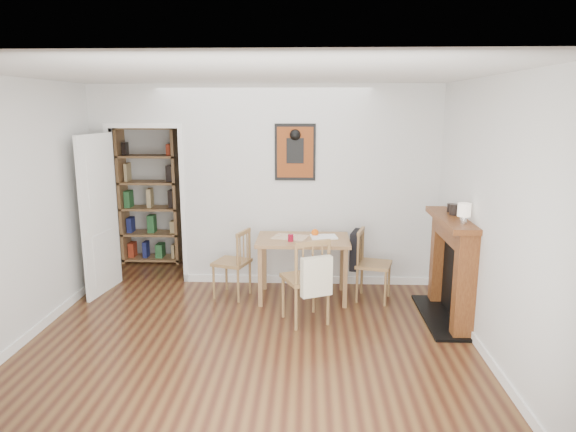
{
  "coord_description": "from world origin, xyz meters",
  "views": [
    {
      "loc": [
        0.58,
        -5.2,
        2.32
      ],
      "look_at": [
        0.34,
        0.6,
        1.08
      ],
      "focal_mm": 32.0,
      "sensor_mm": 36.0,
      "label": 1
    }
  ],
  "objects_px": {
    "chair_left": "(232,263)",
    "bookshelf": "(150,196)",
    "notebook": "(324,237)",
    "dining_table": "(303,246)",
    "chair_right": "(372,264)",
    "ceramic_jar_a": "(454,210)",
    "ceramic_jar_b": "(450,208)",
    "fireplace": "(452,265)",
    "red_glass": "(291,238)",
    "chair_front": "(306,279)",
    "orange_fruit": "(315,233)",
    "mantel_lamp": "(464,211)"
  },
  "relations": [
    {
      "from": "chair_front",
      "to": "mantel_lamp",
      "type": "xyz_separation_m",
      "value": [
        1.59,
        -0.17,
        0.8
      ]
    },
    {
      "from": "dining_table",
      "to": "chair_right",
      "type": "distance_m",
      "value": 0.87
    },
    {
      "from": "chair_front",
      "to": "fireplace",
      "type": "xyz_separation_m",
      "value": [
        1.6,
        0.16,
        0.13
      ]
    },
    {
      "from": "chair_left",
      "to": "ceramic_jar_b",
      "type": "distance_m",
      "value": 2.67
    },
    {
      "from": "chair_front",
      "to": "orange_fruit",
      "type": "bearing_deg",
      "value": 82.9
    },
    {
      "from": "chair_right",
      "to": "chair_front",
      "type": "distance_m",
      "value": 1.06
    },
    {
      "from": "bookshelf",
      "to": "ceramic_jar_a",
      "type": "bearing_deg",
      "value": -25.95
    },
    {
      "from": "ceramic_jar_a",
      "to": "notebook",
      "type": "bearing_deg",
      "value": 159.97
    },
    {
      "from": "notebook",
      "to": "dining_table",
      "type": "bearing_deg",
      "value": -168.04
    },
    {
      "from": "chair_right",
      "to": "chair_left",
      "type": "bearing_deg",
      "value": 178.8
    },
    {
      "from": "dining_table",
      "to": "ceramic_jar_a",
      "type": "relative_size",
      "value": 9.4
    },
    {
      "from": "fireplace",
      "to": "mantel_lamp",
      "type": "distance_m",
      "value": 0.75
    },
    {
      "from": "chair_front",
      "to": "notebook",
      "type": "distance_m",
      "value": 0.84
    },
    {
      "from": "red_glass",
      "to": "orange_fruit",
      "type": "relative_size",
      "value": 0.96
    },
    {
      "from": "red_glass",
      "to": "ceramic_jar_b",
      "type": "height_order",
      "value": "ceramic_jar_b"
    },
    {
      "from": "dining_table",
      "to": "orange_fruit",
      "type": "height_order",
      "value": "orange_fruit"
    },
    {
      "from": "chair_left",
      "to": "red_glass",
      "type": "relative_size",
      "value": 10.04
    },
    {
      "from": "notebook",
      "to": "mantel_lamp",
      "type": "bearing_deg",
      "value": -34.06
    },
    {
      "from": "ceramic_jar_b",
      "to": "mantel_lamp",
      "type": "bearing_deg",
      "value": -92.38
    },
    {
      "from": "chair_front",
      "to": "fireplace",
      "type": "relative_size",
      "value": 0.77
    },
    {
      "from": "red_glass",
      "to": "mantel_lamp",
      "type": "xyz_separation_m",
      "value": [
        1.77,
        -0.73,
        0.49
      ]
    },
    {
      "from": "chair_right",
      "to": "mantel_lamp",
      "type": "bearing_deg",
      "value": -47.46
    },
    {
      "from": "orange_fruit",
      "to": "bookshelf",
      "type": "bearing_deg",
      "value": 151.13
    },
    {
      "from": "red_glass",
      "to": "ceramic_jar_b",
      "type": "xyz_separation_m",
      "value": [
        1.8,
        -0.15,
        0.4
      ]
    },
    {
      "from": "bookshelf",
      "to": "notebook",
      "type": "xyz_separation_m",
      "value": [
        2.56,
        -1.42,
        -0.25
      ]
    },
    {
      "from": "chair_left",
      "to": "bookshelf",
      "type": "relative_size",
      "value": 0.42
    },
    {
      "from": "chair_front",
      "to": "red_glass",
      "type": "distance_m",
      "value": 0.67
    },
    {
      "from": "notebook",
      "to": "ceramic_jar_b",
      "type": "relative_size",
      "value": 3.28
    },
    {
      "from": "chair_left",
      "to": "red_glass",
      "type": "height_order",
      "value": "chair_left"
    },
    {
      "from": "ceramic_jar_b",
      "to": "chair_right",
      "type": "bearing_deg",
      "value": 161.46
    },
    {
      "from": "chair_left",
      "to": "orange_fruit",
      "type": "xyz_separation_m",
      "value": [
        1.02,
        0.1,
        0.37
      ]
    },
    {
      "from": "ceramic_jar_b",
      "to": "ceramic_jar_a",
      "type": "bearing_deg",
      "value": -91.29
    },
    {
      "from": "orange_fruit",
      "to": "ceramic_jar_b",
      "type": "bearing_deg",
      "value": -15.1
    },
    {
      "from": "chair_right",
      "to": "chair_front",
      "type": "height_order",
      "value": "chair_front"
    },
    {
      "from": "dining_table",
      "to": "orange_fruit",
      "type": "distance_m",
      "value": 0.23
    },
    {
      "from": "ceramic_jar_a",
      "to": "chair_right",
      "type": "bearing_deg",
      "value": 151.53
    },
    {
      "from": "red_glass",
      "to": "fireplace",
      "type": "bearing_deg",
      "value": -12.84
    },
    {
      "from": "chair_left",
      "to": "chair_right",
      "type": "xyz_separation_m",
      "value": [
        1.72,
        -0.04,
        0.02
      ]
    },
    {
      "from": "chair_left",
      "to": "mantel_lamp",
      "type": "relative_size",
      "value": 4.12
    },
    {
      "from": "chair_front",
      "to": "bookshelf",
      "type": "bearing_deg",
      "value": 137.14
    },
    {
      "from": "chair_right",
      "to": "red_glass",
      "type": "bearing_deg",
      "value": -172.63
    },
    {
      "from": "chair_right",
      "to": "red_glass",
      "type": "xyz_separation_m",
      "value": [
        -0.98,
        -0.13,
        0.35
      ]
    },
    {
      "from": "red_glass",
      "to": "orange_fruit",
      "type": "distance_m",
      "value": 0.39
    },
    {
      "from": "chair_right",
      "to": "ceramic_jar_a",
      "type": "bearing_deg",
      "value": -28.47
    },
    {
      "from": "bookshelf",
      "to": "mantel_lamp",
      "type": "xyz_separation_m",
      "value": [
        3.94,
        -2.35,
        0.27
      ]
    },
    {
      "from": "fireplace",
      "to": "ceramic_jar_b",
      "type": "height_order",
      "value": "ceramic_jar_b"
    },
    {
      "from": "bookshelf",
      "to": "orange_fruit",
      "type": "distance_m",
      "value": 2.81
    },
    {
      "from": "red_glass",
      "to": "notebook",
      "type": "height_order",
      "value": "red_glass"
    },
    {
      "from": "chair_right",
      "to": "red_glass",
      "type": "distance_m",
      "value": 1.05
    },
    {
      "from": "dining_table",
      "to": "chair_front",
      "type": "xyz_separation_m",
      "value": [
        0.04,
        -0.71,
        -0.18
      ]
    }
  ]
}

